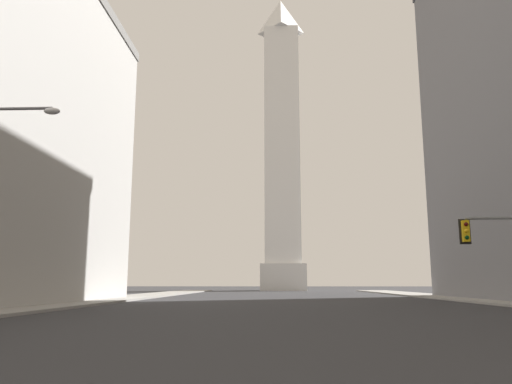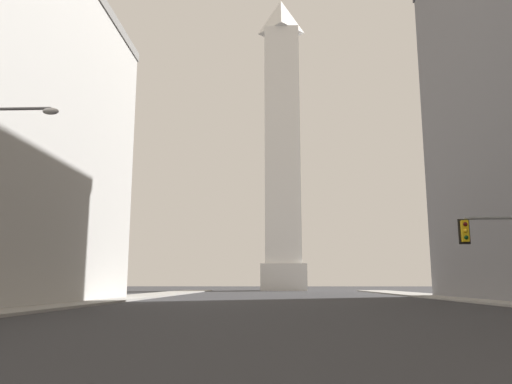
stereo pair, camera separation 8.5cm
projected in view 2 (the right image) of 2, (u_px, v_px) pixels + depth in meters
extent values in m
cube|color=gray|center=(71.00, 303.00, 33.96)|extent=(5.00, 111.28, 0.15)
cube|color=silver|center=(284.00, 277.00, 92.09)|extent=(8.32, 8.32, 4.83)
cube|color=white|center=(282.00, 144.00, 96.67)|extent=(6.66, 6.66, 46.22)
pyramid|color=white|center=(281.00, 17.00, 101.46)|extent=(6.66, 6.66, 7.32)
cylinder|color=slate|center=(503.00, 218.00, 25.80)|extent=(4.00, 0.14, 0.14)
cube|color=#E5B20F|center=(465.00, 231.00, 25.76)|extent=(0.38, 0.38, 1.10)
cube|color=black|center=(464.00, 232.00, 25.94)|extent=(0.58, 0.10, 1.32)
sphere|color=#410907|center=(465.00, 224.00, 25.64)|extent=(0.22, 0.22, 0.22)
sphere|color=yellow|center=(466.00, 231.00, 25.58)|extent=(0.22, 0.22, 0.22)
sphere|color=#073410|center=(466.00, 237.00, 25.51)|extent=(0.22, 0.22, 0.22)
cylinder|color=slate|center=(13.00, 109.00, 19.59)|extent=(3.04, 0.12, 0.12)
ellipsoid|color=silver|center=(51.00, 111.00, 19.50)|extent=(0.64, 0.36, 0.26)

